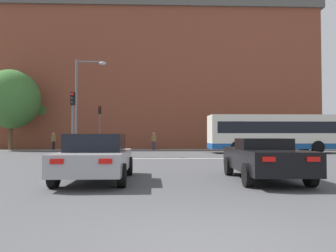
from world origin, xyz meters
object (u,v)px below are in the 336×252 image
Objects in this scene: pedestrian_waiting at (54,140)px; pedestrian_walking_east at (279,140)px; traffic_light_near_left at (73,114)px; car_roadster_right at (264,158)px; bus_crossing_lead at (272,133)px; street_lamp_junction at (82,96)px; car_saloon_left at (97,157)px; pedestrian_walking_west at (154,140)px; traffic_light_far_left at (100,120)px.

pedestrian_walking_east is at bearing -72.03° from pedestrian_waiting.
traffic_light_near_left is 2.42× the size of pedestrian_walking_east.
car_roadster_right is 0.43× the size of bus_crossing_lead.
car_roadster_right is at bearing -56.38° from street_lamp_junction.
bus_crossing_lead is 20.89m from pedestrian_waiting.
traffic_light_near_left is (-3.32, 10.15, 2.01)m from car_saloon_left.
bus_crossing_lead is at bearing 12.58° from street_lamp_junction.
pedestrian_walking_west reaches higher than car_roadster_right.
traffic_light_near_left is 2.95m from street_lamp_junction.
bus_crossing_lead is at bearing 21.98° from traffic_light_near_left.
car_roadster_right is 1.02× the size of traffic_light_far_left.
pedestrian_walking_east is 12.31m from pedestrian_walking_west.
street_lamp_junction is at bearing 30.73° from pedestrian_walking_west.
bus_crossing_lead reaches higher than car_saloon_left.
bus_crossing_lead is 5.90× the size of pedestrian_waiting.
car_roadster_right is 26.87m from pedestrian_waiting.
traffic_light_far_left is 0.64× the size of street_lamp_junction.
pedestrian_waiting reaches higher than car_roadster_right.
pedestrian_walking_west is at bearing 46.99° from pedestrian_walking_east.
traffic_light_far_left is 2.57× the size of pedestrian_walking_east.
traffic_light_far_left is 11.69m from traffic_light_near_left.
traffic_light_far_left reaches higher than pedestrian_waiting.
traffic_light_near_left reaches higher than car_saloon_left.
car_saloon_left is 10.87m from traffic_light_near_left.
car_saloon_left is 2.53× the size of pedestrian_walking_west.
car_roadster_right is (5.16, -0.05, -0.06)m from car_saloon_left.
street_lamp_junction is (-0.04, 2.60, 1.39)m from traffic_light_near_left.
pedestrian_waiting is at bearing 46.59° from pedestrian_walking_east.
bus_crossing_lead is at bearing 71.11° from car_roadster_right.
traffic_light_far_left is 9.17m from street_lamp_junction.
traffic_light_far_left is 2.50× the size of pedestrian_waiting.
pedestrian_waiting reaches higher than pedestrian_walking_east.
traffic_light_near_left is 20.66m from pedestrian_walking_east.
traffic_light_near_left is 14.04m from pedestrian_waiting.
traffic_light_near_left is at bearing -88.20° from traffic_light_far_left.
traffic_light_far_left reaches higher than pedestrian_walking_west.
traffic_light_near_left is (0.37, -11.68, -0.14)m from traffic_light_far_left.
pedestrian_waiting is 1.00× the size of pedestrian_walking_west.
traffic_light_near_left reaches higher than car_roadster_right.
pedestrian_waiting is at bearing 116.38° from street_lamp_junction.
traffic_light_far_left is at bearing 91.80° from traffic_light_near_left.
pedestrian_waiting is at bearing -36.53° from pedestrian_walking_west.
pedestrian_walking_west is (1.56, 22.30, 0.28)m from car_saloon_left.
traffic_light_far_left is 2.49× the size of pedestrian_walking_west.
car_saloon_left is 0.99× the size of car_roadster_right.
car_roadster_right is at bearing -20.46° from bus_crossing_lead.
car_saloon_left is 22.35m from pedestrian_walking_west.
pedestrian_waiting is 22.39m from pedestrian_walking_east.
pedestrian_walking_east is at bearing -1.04° from traffic_light_far_left.
bus_crossing_lead reaches higher than pedestrian_waiting.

